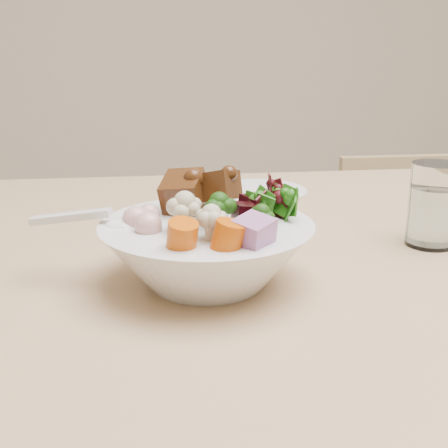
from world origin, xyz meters
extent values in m
cube|color=tan|center=(0.10, 0.62, 0.39)|extent=(0.40, 0.40, 0.04)
cube|color=tan|center=(0.11, 0.79, 0.59)|extent=(0.36, 0.06, 0.40)
cylinder|color=tan|center=(-0.07, 0.48, 0.19)|extent=(0.03, 0.03, 0.37)
cylinder|color=tan|center=(-0.04, 0.79, 0.19)|extent=(0.03, 0.03, 0.37)
cylinder|color=tan|center=(0.27, 0.76, 0.19)|extent=(0.03, 0.03, 0.37)
sphere|color=black|center=(-0.55, -0.02, 0.91)|extent=(0.04, 0.04, 0.04)
sphere|color=#C0B391|center=(-0.59, -0.03, 0.91)|extent=(0.04, 0.04, 0.04)
cube|color=black|center=(-0.51, 0.01, 0.90)|extent=(0.04, 0.04, 0.03)
cube|color=#9E5F96|center=(-0.53, -0.08, 0.90)|extent=(0.05, 0.05, 0.04)
cylinder|color=#D55405|center=(-0.60, -0.07, 0.90)|extent=(0.04, 0.04, 0.03)
sphere|color=#D29793|center=(-0.63, -0.02, 0.90)|extent=(0.02, 0.02, 0.02)
ellipsoid|color=silver|center=(-0.65, 0.01, 0.89)|extent=(0.06, 0.05, 0.02)
cube|color=silver|center=(-0.70, 0.04, 0.90)|extent=(0.09, 0.05, 0.02)
cylinder|color=white|center=(-0.26, 0.06, 0.88)|extent=(0.06, 0.06, 0.11)
cylinder|color=white|center=(-0.26, 0.06, 0.87)|extent=(0.05, 0.05, 0.07)
camera|label=1|loc=(-0.68, -0.62, 1.09)|focal=50.00mm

